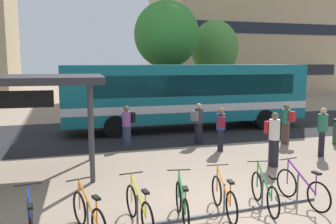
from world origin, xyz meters
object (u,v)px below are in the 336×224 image
Objects in this scene: city_bus at (185,94)px; commuter_red_pack_2 at (287,121)px; commuter_red_pack_4 at (273,135)px; parked_bicycle_green_4 at (182,205)px; parked_bicycle_green_6 at (265,192)px; parked_bicycle_blue_1 at (31,224)px; commuter_grey_pack_3 at (322,128)px; parked_bicycle_orange_2 at (89,216)px; parked_bicycle_orange_5 at (224,197)px; commuter_black_pack_1 at (127,123)px; commuter_grey_pack_0 at (198,121)px; parked_bicycle_purple_7 at (302,188)px; street_tree_0 at (215,49)px; parked_bicycle_yellow_3 at (139,208)px; commuter_maroon_pack_5 at (221,126)px; street_tree_1 at (167,35)px.

commuter_red_pack_2 is (2.83, -4.37, -0.82)m from city_bus.
commuter_red_pack_4 is at bearing 107.86° from commuter_red_pack_2.
parked_bicycle_green_6 is at bearing -76.40° from parked_bicycle_green_4.
city_bus is 7.03× the size of parked_bicycle_blue_1.
city_bus is 6.93× the size of commuter_grey_pack_3.
parked_bicycle_orange_2 is 0.98× the size of parked_bicycle_green_6.
commuter_black_pack_1 is (-0.83, 7.02, 0.55)m from parked_bicycle_orange_5.
parked_bicycle_orange_5 is at bearing -52.67° from commuter_red_pack_4.
commuter_grey_pack_0 is 1.04× the size of commuter_black_pack_1.
commuter_grey_pack_0 is (0.98, 6.54, 0.59)m from parked_bicycle_green_6.
street_tree_0 reaches higher than parked_bicycle_purple_7.
commuter_grey_pack_0 is at bearing -91.45° from commuter_grey_pack_3.
city_bus is 3.43m from commuter_grey_pack_0.
parked_bicycle_yellow_3 is at bearing 96.62° from commuter_red_pack_2.
street_tree_0 is (11.46, 17.35, 3.90)m from parked_bicycle_blue_1.
commuter_grey_pack_0 is 4.66m from commuter_grey_pack_3.
commuter_red_pack_2 is 1.01× the size of commuter_maroon_pack_5.
city_bus is 6.88× the size of commuter_red_pack_4.
parked_bicycle_orange_5 is 0.24× the size of street_tree_1.
city_bus is at bearing -168.77° from commuter_black_pack_1.
parked_bicycle_orange_5 is at bearing -17.98° from commuter_grey_pack_3.
commuter_maroon_pack_5 is at bearing -113.08° from street_tree_0.
parked_bicycle_yellow_3 is 1.01× the size of parked_bicycle_green_4.
parked_bicycle_orange_2 is 9.17m from commuter_grey_pack_3.
parked_bicycle_blue_1 is 1.00× the size of parked_bicycle_yellow_3.
parked_bicycle_orange_5 is 6.87m from commuter_grey_pack_0.
parked_bicycle_purple_7 is (3.02, 0.08, 0.00)m from parked_bicycle_green_4.
city_bus is at bearing 178.94° from commuter_red_pack_4.
street_tree_0 is (1.98, 13.72, 3.28)m from commuter_grey_pack_3.
commuter_black_pack_1 is 3.69m from commuter_maroon_pack_5.
parked_bicycle_blue_1 is 17.37m from street_tree_1.
parked_bicycle_orange_5 is 2.01m from parked_bicycle_purple_7.
parked_bicycle_yellow_3 is at bearing -108.79° from street_tree_1.
parked_bicycle_yellow_3 is at bearing -103.93° from parked_bicycle_orange_2.
parked_bicycle_purple_7 is at bearing -77.93° from parked_bicycle_green_4.
parked_bicycle_green_4 is 7.46m from commuter_grey_pack_3.
commuter_red_pack_4 reaches higher than parked_bicycle_green_6.
parked_bicycle_yellow_3 is 0.91m from parked_bicycle_green_4.
street_tree_0 is at bearing -15.65° from parked_bicycle_green_4.
parked_bicycle_green_4 is at bearing -100.35° from parked_bicycle_yellow_3.
street_tree_0 is at bearing -148.52° from commuter_grey_pack_3.
commuter_red_pack_2 is 0.26× the size of street_tree_0.
commuter_black_pack_1 reaches higher than parked_bicycle_blue_1.
parked_bicycle_orange_2 is 0.95× the size of commuter_red_pack_4.
commuter_grey_pack_0 is 0.27× the size of street_tree_0.
commuter_grey_pack_0 is 0.24× the size of street_tree_1.
parked_bicycle_purple_7 is 15.75m from street_tree_1.
parked_bicycle_orange_2 is 0.97× the size of parked_bicycle_yellow_3.
parked_bicycle_orange_5 is at bearing -95.04° from parked_bicycle_yellow_3.
commuter_grey_pack_3 is at bearing -41.04° from parked_bicycle_green_6.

